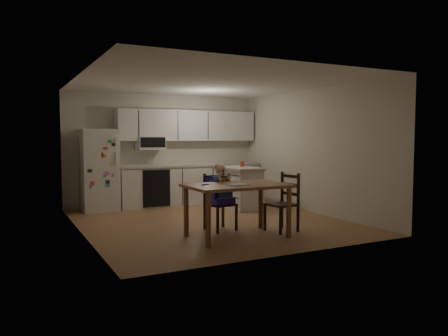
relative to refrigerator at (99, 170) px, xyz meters
name	(u,v)px	position (x,y,z in m)	size (l,w,h in m)	color
room	(200,152)	(1.55, -1.67, 0.40)	(4.52, 5.01, 2.51)	#916240
refrigerator	(99,170)	(0.00, 0.00, 0.00)	(0.72, 0.70, 1.70)	silver
kitchen_run	(189,166)	(2.05, 0.09, 0.03)	(3.37, 0.62, 2.15)	silver
kitchen_island	(239,187)	(2.77, -1.02, -0.40)	(0.63, 1.20, 0.89)	silver
red_cup	(242,164)	(2.90, -0.91, 0.09)	(0.09, 0.09, 0.11)	red
dining_table	(237,191)	(1.38, -3.46, -0.14)	(1.52, 0.98, 0.82)	brown
napkin	(237,185)	(1.32, -3.57, -0.03)	(0.27, 0.24, 0.01)	silver
toddler_spoon	(205,185)	(0.89, -3.35, -0.03)	(0.02, 0.02, 0.12)	#331FCE
chair_booster	(219,190)	(1.37, -2.85, -0.19)	(0.47, 0.47, 1.10)	black
chair_side	(286,198)	(2.32, -3.40, -0.31)	(0.48, 0.48, 0.95)	black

